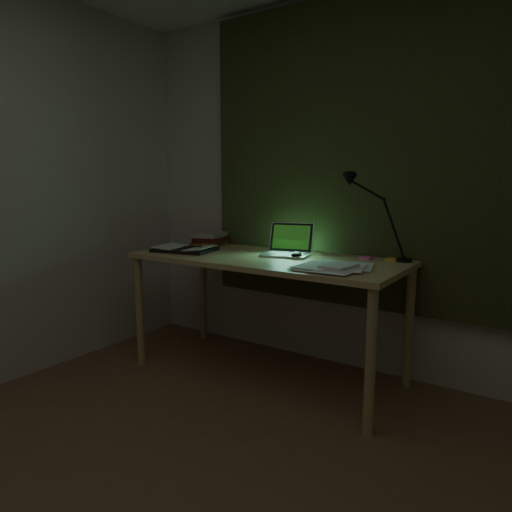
{
  "coord_description": "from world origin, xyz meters",
  "views": [
    {
      "loc": [
        1.14,
        -0.9,
        1.26
      ],
      "look_at": [
        -0.43,
        1.42,
        0.82
      ],
      "focal_mm": 32.0,
      "sensor_mm": 36.0,
      "label": 1
    }
  ],
  "objects": [
    {
      "name": "curtain",
      "position": [
        0.0,
        1.96,
        1.45
      ],
      "size": [
        2.2,
        0.06,
        2.0
      ],
      "primitive_type": "cube",
      "color": "#2E361B",
      "rests_on": "wall_back"
    },
    {
      "name": "wall_back",
      "position": [
        0.0,
        2.0,
        1.25
      ],
      "size": [
        3.5,
        0.0,
        2.5
      ],
      "primitive_type": "cube",
      "color": "beige",
      "rests_on": "ground"
    },
    {
      "name": "laptop",
      "position": [
        -0.34,
        1.63,
        0.91
      ],
      "size": [
        0.36,
        0.39,
        0.21
      ],
      "primitive_type": null,
      "rotation": [
        0.0,
        0.0,
        0.23
      ],
      "color": "silver",
      "rests_on": "desk"
    },
    {
      "name": "desk",
      "position": [
        -0.43,
        1.54,
        0.4
      ],
      "size": [
        1.75,
        0.77,
        0.8
      ],
      "primitive_type": null,
      "color": "#DAB375",
      "rests_on": "floor"
    },
    {
      "name": "open_textbook",
      "position": [
        -1.03,
        1.42,
        0.82
      ],
      "size": [
        0.44,
        0.36,
        0.03
      ],
      "primitive_type": null,
      "rotation": [
        0.0,
        0.0,
        0.2
      ],
      "color": "silver",
      "rests_on": "desk"
    },
    {
      "name": "sticky_pink",
      "position": [
        0.14,
        1.81,
        0.81
      ],
      "size": [
        0.08,
        0.08,
        0.01
      ],
      "primitive_type": "cube",
      "rotation": [
        0.0,
        0.0,
        -0.13
      ],
      "color": "#FC62B8",
      "rests_on": "desk"
    },
    {
      "name": "desk_lamp",
      "position": [
        0.36,
        1.84,
        1.05
      ],
      "size": [
        0.37,
        0.31,
        0.5
      ],
      "primitive_type": null,
      "rotation": [
        0.0,
        0.0,
        -0.14
      ],
      "color": "black",
      "rests_on": "desk"
    },
    {
      "name": "mouse",
      "position": [
        -0.24,
        1.6,
        0.82
      ],
      "size": [
        0.09,
        0.12,
        0.04
      ],
      "primitive_type": "ellipsoid",
      "rotation": [
        0.0,
        0.0,
        0.26
      ],
      "color": "black",
      "rests_on": "desk"
    },
    {
      "name": "sticky_yellow",
      "position": [
        0.3,
        1.84,
        0.81
      ],
      "size": [
        0.09,
        0.09,
        0.02
      ],
      "primitive_type": "cube",
      "rotation": [
        0.0,
        0.0,
        -0.3
      ],
      "color": "gold",
      "rests_on": "desk"
    },
    {
      "name": "loose_papers",
      "position": [
        0.09,
        1.41,
        0.81
      ],
      "size": [
        0.42,
        0.43,
        0.02
      ],
      "primitive_type": null,
      "rotation": [
        0.0,
        0.0,
        -0.31
      ],
      "color": "white",
      "rests_on": "desk"
    },
    {
      "name": "book_stack",
      "position": [
        -1.08,
        1.76,
        0.85
      ],
      "size": [
        0.27,
        0.3,
        0.1
      ],
      "primitive_type": null,
      "rotation": [
        0.0,
        0.0,
        0.22
      ],
      "color": "silver",
      "rests_on": "desk"
    }
  ]
}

